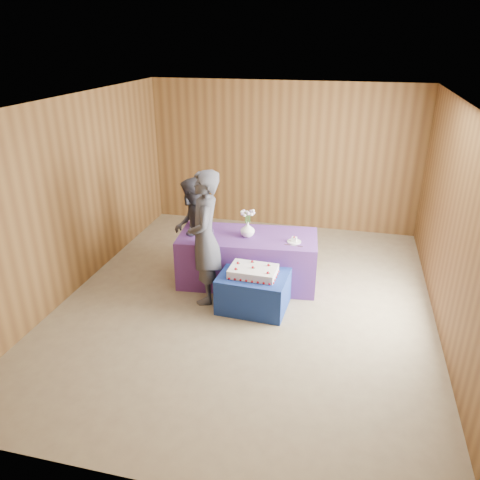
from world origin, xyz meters
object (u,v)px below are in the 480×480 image
(cake_table, at_px, (253,291))
(guest_right, at_px, (193,228))
(sheet_cake, at_px, (253,271))
(vase, at_px, (248,229))
(guest_left, at_px, (205,238))
(serving_table, at_px, (248,259))

(cake_table, bearing_deg, guest_right, 148.90)
(sheet_cake, bearing_deg, guest_right, 147.43)
(vase, bearing_deg, guest_left, -127.32)
(guest_right, bearing_deg, serving_table, 74.56)
(guest_left, height_order, guest_right, guest_left)
(sheet_cake, relative_size, guest_left, 0.36)
(serving_table, height_order, guest_left, guest_left)
(serving_table, relative_size, vase, 9.32)
(cake_table, height_order, serving_table, serving_table)
(cake_table, relative_size, vase, 4.20)
(sheet_cake, distance_m, guest_right, 1.35)
(vase, height_order, guest_left, guest_left)
(serving_table, distance_m, guest_left, 0.95)
(sheet_cake, bearing_deg, guest_left, 174.56)
(sheet_cake, distance_m, vase, 0.79)
(serving_table, distance_m, sheet_cake, 0.78)
(serving_table, xyz_separation_m, guest_right, (-0.86, 0.04, 0.39))
(cake_table, bearing_deg, vase, 112.56)
(sheet_cake, bearing_deg, vase, 110.99)
(cake_table, relative_size, guest_left, 0.48)
(sheet_cake, bearing_deg, serving_table, 110.37)
(vase, bearing_deg, cake_table, -70.62)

